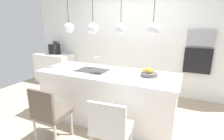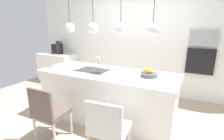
# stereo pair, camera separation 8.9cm
# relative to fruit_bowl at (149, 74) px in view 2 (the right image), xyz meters

# --- Properties ---
(floor) EXTENTS (6.60, 6.60, 0.00)m
(floor) POSITION_rel_fruit_bowl_xyz_m (-0.72, -0.07, -0.95)
(floor) COLOR tan
(floor) RESTS_ON ground
(back_wall) EXTENTS (6.00, 0.10, 2.60)m
(back_wall) POSITION_rel_fruit_bowl_xyz_m (-0.72, 1.58, 0.35)
(back_wall) COLOR white
(back_wall) RESTS_ON ground
(kitchen_island) EXTENTS (2.42, 0.90, 0.91)m
(kitchen_island) POSITION_rel_fruit_bowl_xyz_m (-0.72, -0.07, -0.50)
(kitchen_island) COLOR white
(kitchen_island) RESTS_ON ground
(sink_basin) EXTENTS (0.56, 0.40, 0.02)m
(sink_basin) POSITION_rel_fruit_bowl_xyz_m (-1.01, -0.07, -0.05)
(sink_basin) COLOR #2D2D30
(sink_basin) RESTS_ON kitchen_island
(faucet) EXTENTS (0.02, 0.17, 0.22)m
(faucet) POSITION_rel_fruit_bowl_xyz_m (-1.01, 0.14, 0.10)
(faucet) COLOR silver
(faucet) RESTS_ON kitchen_island
(fruit_bowl) EXTENTS (0.27, 0.27, 0.15)m
(fruit_bowl) POSITION_rel_fruit_bowl_xyz_m (0.00, 0.00, 0.00)
(fruit_bowl) COLOR #4C4C51
(fruit_bowl) RESTS_ON kitchen_island
(side_counter) EXTENTS (1.10, 0.60, 0.85)m
(side_counter) POSITION_rel_fruit_bowl_xyz_m (-3.12, 1.21, -0.53)
(side_counter) COLOR white
(side_counter) RESTS_ON ground
(coffee_machine) EXTENTS (0.20, 0.35, 0.38)m
(coffee_machine) POSITION_rel_fruit_bowl_xyz_m (-3.07, 1.21, 0.06)
(coffee_machine) COLOR black
(coffee_machine) RESTS_ON side_counter
(microwave) EXTENTS (0.54, 0.08, 0.34)m
(microwave) POSITION_rel_fruit_bowl_xyz_m (0.74, 1.51, 0.48)
(microwave) COLOR #9E9EA3
(microwave) RESTS_ON back_wall
(oven) EXTENTS (0.56, 0.08, 0.56)m
(oven) POSITION_rel_fruit_bowl_xyz_m (0.74, 1.51, -0.02)
(oven) COLOR black
(oven) RESTS_ON back_wall
(chair_near) EXTENTS (0.45, 0.43, 0.87)m
(chair_near) POSITION_rel_fruit_bowl_xyz_m (-1.21, -0.98, -0.46)
(chair_near) COLOR brown
(chair_near) RESTS_ON ground
(chair_middle) EXTENTS (0.51, 0.45, 0.88)m
(chair_middle) POSITION_rel_fruit_bowl_xyz_m (-0.23, -0.98, -0.44)
(chair_middle) COLOR silver
(chair_middle) RESTS_ON ground
(pendant_light_left) EXTENTS (0.18, 0.18, 0.78)m
(pendant_light_left) POSITION_rel_fruit_bowl_xyz_m (-1.48, -0.07, 0.70)
(pendant_light_left) COLOR silver
(pendant_light_center_left) EXTENTS (0.18, 0.18, 0.78)m
(pendant_light_center_left) POSITION_rel_fruit_bowl_xyz_m (-0.97, -0.07, 0.70)
(pendant_light_center_left) COLOR silver
(pendant_light_center_right) EXTENTS (0.18, 0.18, 0.78)m
(pendant_light_center_right) POSITION_rel_fruit_bowl_xyz_m (-0.47, -0.07, 0.70)
(pendant_light_center_right) COLOR silver
(pendant_light_right) EXTENTS (0.18, 0.18, 0.78)m
(pendant_light_right) POSITION_rel_fruit_bowl_xyz_m (0.03, -0.07, 0.70)
(pendant_light_right) COLOR silver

